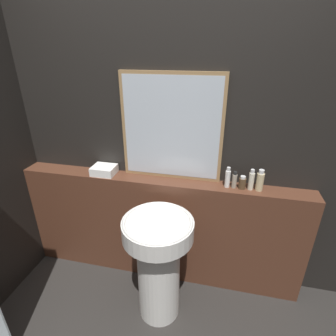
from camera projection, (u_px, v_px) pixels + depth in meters
name	position (u px, v px, depth m)	size (l,w,h in m)	color
wall_back	(163.00, 143.00, 2.11)	(8.00, 0.06, 2.50)	black
vanity_counter	(160.00, 228.00, 2.32)	(2.41, 0.18, 0.98)	#512D1E
pedestal_sink	(158.00, 260.00, 1.93)	(0.50, 0.50, 0.88)	silver
mirror	(171.00, 128.00, 1.99)	(0.79, 0.03, 0.83)	#937047
towel_stack	(104.00, 170.00, 2.20)	(0.19, 0.16, 0.07)	white
shampoo_bottle	(228.00, 178.00, 1.98)	(0.04, 0.04, 0.16)	white
conditioner_bottle	(234.00, 180.00, 1.97)	(0.04, 0.04, 0.13)	gray
lotion_bottle	(242.00, 183.00, 1.97)	(0.05, 0.05, 0.10)	#4C3823
body_wash_bottle	(251.00, 180.00, 1.94)	(0.04, 0.04, 0.16)	beige
hand_soap_bottle	(260.00, 181.00, 1.93)	(0.05, 0.05, 0.17)	#C6B284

